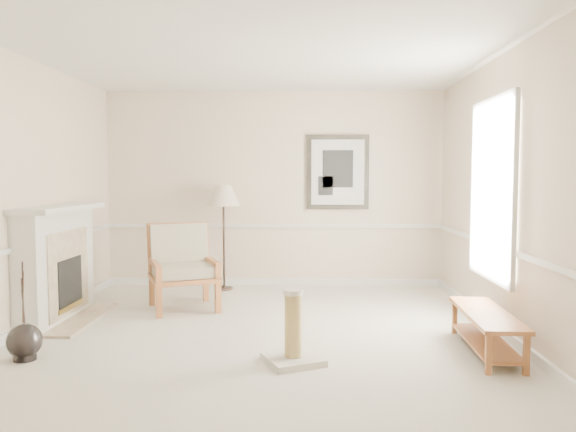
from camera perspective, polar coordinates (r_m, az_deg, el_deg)
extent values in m
plane|color=silver|center=(5.87, -2.90, -12.13)|extent=(5.50, 5.50, 0.00)
cube|color=beige|center=(8.39, -1.45, 2.76)|extent=(5.00, 0.04, 2.90)
cube|color=beige|center=(2.92, -7.28, 0.40)|extent=(5.00, 0.04, 2.90)
cube|color=beige|center=(6.35, -26.06, 1.96)|extent=(0.04, 5.50, 2.90)
cube|color=beige|center=(5.99, 21.65, 1.98)|extent=(0.04, 5.50, 2.90)
cube|color=white|center=(5.78, -3.01, 16.66)|extent=(5.00, 5.50, 0.04)
cube|color=white|center=(8.52, -1.44, -6.70)|extent=(4.95, 0.04, 0.10)
cube|color=white|center=(8.40, -1.45, -1.00)|extent=(4.95, 0.04, 0.05)
cube|color=white|center=(6.35, 20.09, 2.57)|extent=(0.03, 1.20, 1.80)
cube|color=white|center=(6.35, 20.00, 2.57)|extent=(0.05, 1.34, 1.94)
cube|color=black|center=(8.36, 5.07, 4.45)|extent=(0.92, 0.04, 1.10)
cube|color=white|center=(8.34, 5.08, 4.46)|extent=(0.78, 0.01, 0.96)
cube|color=black|center=(8.33, 5.08, 4.80)|extent=(0.45, 0.01, 0.55)
cube|color=white|center=(6.90, -22.50, -4.69)|extent=(0.28, 1.50, 1.25)
cube|color=white|center=(6.82, -22.26, 0.75)|extent=(0.46, 1.64, 0.06)
cube|color=#C6B28E|center=(6.86, -21.37, -5.35)|extent=(0.02, 1.05, 0.95)
cube|color=black|center=(6.88, -21.26, -6.42)|extent=(0.02, 0.62, 0.58)
cube|color=#AF903A|center=(6.92, -21.17, -8.54)|extent=(0.01, 0.66, 0.05)
cube|color=#C6B28E|center=(6.96, -21.14, -9.71)|extent=(0.60, 1.50, 0.03)
sphere|color=black|center=(5.62, -25.20, -11.41)|extent=(0.30, 0.30, 0.30)
cylinder|color=black|center=(5.66, -25.16, -12.69)|extent=(0.20, 0.20, 0.09)
cylinder|color=black|center=(5.53, -25.33, -7.44)|extent=(0.08, 0.11, 0.48)
cylinder|color=black|center=(5.54, -25.31, -7.82)|extent=(0.10, 0.14, 0.39)
cylinder|color=black|center=(5.53, -25.34, -7.05)|extent=(0.05, 0.06, 0.56)
cube|color=#996631|center=(6.71, -12.96, -8.32)|extent=(0.09, 0.09, 0.42)
cube|color=#996631|center=(7.38, -13.66, -7.20)|extent=(0.09, 0.09, 0.42)
cube|color=#996631|center=(6.83, -7.13, -8.03)|extent=(0.09, 0.09, 0.42)
cube|color=#996631|center=(7.49, -8.35, -6.96)|extent=(0.09, 0.09, 0.42)
cube|color=#996631|center=(7.06, -10.55, -6.19)|extent=(1.02, 1.02, 0.06)
cube|color=#996631|center=(7.36, -11.06, -3.05)|extent=(0.79, 0.46, 0.61)
cube|color=#996631|center=(6.98, -13.38, -4.76)|extent=(0.36, 0.75, 0.06)
cube|color=#996631|center=(7.09, -7.80, -4.55)|extent=(0.36, 0.75, 0.06)
cube|color=silver|center=(7.04, -10.56, -5.38)|extent=(0.93, 0.93, 0.13)
cube|color=silver|center=(7.29, -10.97, -2.94)|extent=(0.75, 0.47, 0.55)
cylinder|color=black|center=(8.27, -6.49, -7.31)|extent=(0.25, 0.25, 0.03)
cylinder|color=black|center=(8.16, -6.53, -2.55)|extent=(0.03, 0.03, 1.36)
cone|color=beige|center=(8.11, -6.57, 2.09)|extent=(0.58, 0.58, 0.30)
cube|color=#996631|center=(5.59, 19.54, -9.35)|extent=(0.45, 1.35, 0.04)
cube|color=#996631|center=(5.66, 19.47, -11.98)|extent=(0.39, 1.25, 0.03)
cube|color=#996631|center=(5.03, 19.70, -13.09)|extent=(0.05, 0.05, 0.34)
cube|color=#996631|center=(5.13, 23.06, -12.88)|extent=(0.05, 0.05, 0.34)
cube|color=#996631|center=(6.17, 16.56, -9.85)|extent=(0.05, 0.05, 0.34)
cube|color=#996631|center=(6.25, 19.33, -9.74)|extent=(0.05, 0.05, 0.34)
cube|color=beige|center=(5.09, 0.51, -14.37)|extent=(0.61, 0.61, 0.06)
cylinder|color=tan|center=(5.00, 0.52, -11.07)|extent=(0.15, 0.15, 0.55)
cylinder|color=beige|center=(4.93, 0.52, -7.73)|extent=(0.17, 0.17, 0.05)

